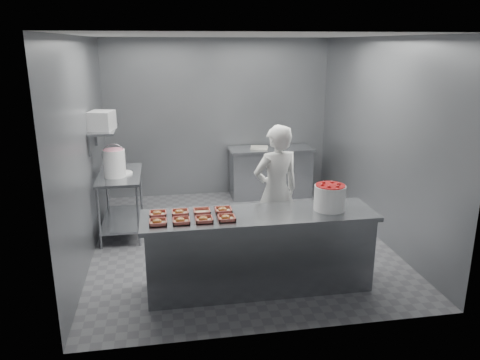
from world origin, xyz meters
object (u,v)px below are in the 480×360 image
tray_7 (223,210)px  glaze_bucket (114,162)px  tray_5 (180,212)px  back_counter (270,172)px  tray_0 (158,222)px  tray_2 (204,219)px  prep_table (121,194)px  appliance (102,121)px  tray_6 (202,211)px  tray_3 (226,218)px  tray_1 (181,221)px  worker (276,191)px  tray_4 (158,214)px  service_counter (259,251)px  strawberry_tub (330,196)px

tray_7 → glaze_bucket: glaze_bucket is taller
tray_5 → tray_7: (0.48, 0.00, 0.00)m
back_counter → tray_7: 3.41m
tray_0 → back_counter: bearing=59.3°
tray_2 → prep_table: bearing=116.2°
appliance → back_counter: bearing=41.0°
tray_6 → glaze_bucket: glaze_bucket is taller
tray_6 → tray_2: bearing=-90.7°
tray_6 → appliance: bearing=125.3°
prep_table → back_counter: (2.55, 1.30, -0.14)m
prep_table → back_counter: same height
back_counter → tray_3: (-1.29, -3.38, 0.47)m
tray_1 → prep_table: bearing=110.7°
back_counter → worker: worker is taller
tray_3 → appliance: bearing=126.5°
tray_2 → tray_3: same height
tray_3 → tray_4: size_ratio=1.00×
tray_2 → service_counter: bearing=11.3°
tray_1 → tray_6: tray_1 is taller
tray_1 → worker: size_ratio=0.11×
tray_3 → strawberry_tub: size_ratio=0.53×
prep_table → tray_2: (1.02, -2.08, 0.33)m
tray_2 → tray_6: bearing=89.3°
prep_table → tray_5: size_ratio=6.40×
tray_3 → worker: worker is taller
prep_table → appliance: bearing=-141.2°
back_counter → tray_1: size_ratio=8.01×
back_counter → appliance: appliance is taller
tray_6 → glaze_bucket: (-1.07, 1.68, 0.18)m
tray_0 → tray_2: 0.48m
service_counter → glaze_bucket: size_ratio=5.53×
tray_0 → strawberry_tub: size_ratio=0.53×
appliance → worker: bearing=-10.3°
tray_7 → appliance: 2.34m
tray_5 → tray_6: (0.24, 0.00, -0.00)m
service_counter → strawberry_tub: size_ratio=7.39×
tray_4 → tray_6: tray_4 is taller
worker → glaze_bucket: 2.31m
prep_table → tray_2: tray_2 is taller
back_counter → appliance: bearing=-152.2°
service_counter → tray_6: (-0.62, 0.13, 0.47)m
tray_1 → tray_4: (-0.24, 0.25, 0.00)m
tray_6 → tray_0: bearing=-152.5°
tray_1 → worker: worker is taller
tray_1 → tray_4: same height
tray_6 → tray_7: tray_7 is taller
tray_0 → tray_5: (0.24, 0.25, 0.00)m
back_counter → strawberry_tub: strawberry_tub is taller
prep_table → appliance: appliance is taller
prep_table → tray_6: (1.03, -1.82, 0.33)m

